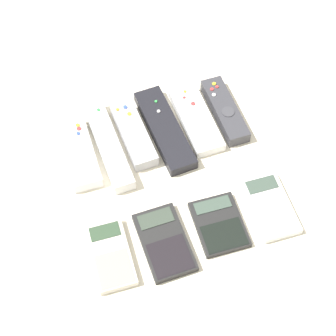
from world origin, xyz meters
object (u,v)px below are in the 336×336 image
object	(u,v)px
remote_0	(79,153)
calculator_3	(270,206)
remote_4	(196,120)
remote_5	(225,110)
calculator_2	(219,224)
calculator_1	(164,242)
remote_3	(165,129)
remote_1	(108,145)
remote_2	(134,135)
calculator_0	(111,255)

from	to	relation	value
remote_0	calculator_3	xyz separation A→B (m)	(0.30, -0.23, -0.00)
remote_4	remote_5	world-z (taller)	remote_5
remote_0	remote_5	world-z (taller)	same
remote_0	remote_4	distance (m)	0.25
remote_5	calculator_2	size ratio (longest dim) A/B	1.39
remote_4	calculator_1	bearing A→B (deg)	-122.84
remote_0	remote_3	bearing A→B (deg)	1.28
remote_5	calculator_1	size ratio (longest dim) A/B	1.19
calculator_3	remote_5	bearing A→B (deg)	91.47
calculator_2	calculator_3	distance (m)	0.10
remote_1	remote_3	size ratio (longest dim) A/B	1.03
remote_4	calculator_2	distance (m)	0.24
remote_2	calculator_2	xyz separation A→B (m)	(0.09, -0.24, -0.01)
remote_5	calculator_0	size ratio (longest dim) A/B	1.23
remote_0	remote_3	size ratio (longest dim) A/B	0.78
calculator_0	calculator_2	distance (m)	0.20
remote_1	remote_4	size ratio (longest dim) A/B	1.28
remote_0	remote_2	size ratio (longest dim) A/B	1.05
remote_0	remote_5	size ratio (longest dim) A/B	1.01
remote_1	remote_3	xyz separation A→B (m)	(0.12, -0.00, -0.00)
remote_5	calculator_3	bearing A→B (deg)	-90.89
remote_0	remote_4	bearing A→B (deg)	2.03
remote_1	calculator_1	world-z (taller)	remote_1
calculator_1	calculator_3	world-z (taller)	calculator_3
calculator_3	remote_3	bearing A→B (deg)	121.64
calculator_0	calculator_3	world-z (taller)	same
remote_5	calculator_3	size ratio (longest dim) A/B	1.22
remote_3	remote_4	distance (m)	0.07
remote_0	calculator_3	distance (m)	0.38
remote_1	remote_5	bearing A→B (deg)	-0.70
calculator_1	calculator_2	world-z (taller)	calculator_1
calculator_0	calculator_3	distance (m)	0.30
remote_4	remote_0	bearing A→B (deg)	-179.84
remote_4	remote_5	distance (m)	0.06
remote_0	calculator_0	size ratio (longest dim) A/B	1.24
calculator_0	calculator_1	bearing A→B (deg)	-1.25
remote_0	calculator_3	size ratio (longest dim) A/B	1.23
calculator_0	remote_4	bearing A→B (deg)	45.64
calculator_1	remote_3	bearing A→B (deg)	70.37
remote_4	calculator_3	world-z (taller)	remote_4
remote_1	calculator_0	world-z (taller)	remote_1
calculator_0	calculator_2	bearing A→B (deg)	1.27
remote_2	calculator_0	distance (m)	0.26
remote_2	calculator_1	size ratio (longest dim) A/B	1.14
calculator_0	calculator_2	xyz separation A→B (m)	(0.20, -0.01, -0.00)
calculator_1	calculator_2	bearing A→B (deg)	0.34
remote_5	calculator_2	xyz separation A→B (m)	(-0.11, -0.23, -0.01)
remote_4	calculator_3	size ratio (longest dim) A/B	1.26
remote_2	remote_3	bearing A→B (deg)	-7.57
remote_0	remote_3	distance (m)	0.18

